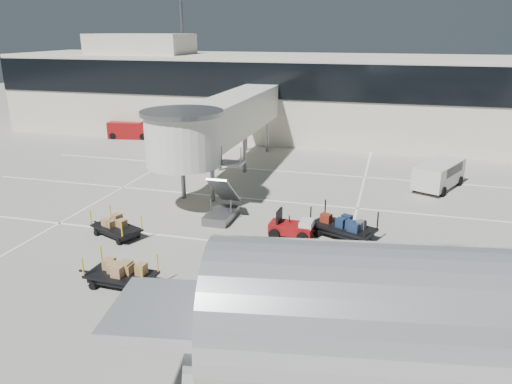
% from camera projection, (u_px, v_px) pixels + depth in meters
% --- Properties ---
extents(ground, '(140.00, 140.00, 0.00)m').
position_uv_depth(ground, '(214.00, 259.00, 23.76)').
color(ground, '#AFAC9D').
rests_on(ground, ground).
extents(lane_markings, '(40.00, 30.00, 0.02)m').
position_uv_depth(lane_markings, '(254.00, 197.00, 32.47)').
color(lane_markings, white).
rests_on(lane_markings, ground).
extents(terminal, '(64.00, 12.11, 15.20)m').
position_uv_depth(terminal, '(313.00, 95.00, 49.99)').
color(terminal, beige).
rests_on(terminal, ground).
extents(jet_bridge, '(5.70, 20.40, 6.03)m').
position_uv_depth(jet_bridge, '(220.00, 122.00, 34.67)').
color(jet_bridge, silver).
rests_on(jet_bridge, ground).
extents(baggage_tug, '(2.31, 1.53, 1.48)m').
position_uv_depth(baggage_tug, '(292.00, 228.00, 26.08)').
color(baggage_tug, maroon).
rests_on(baggage_tug, ground).
extents(suitcase_cart, '(4.02, 2.78, 1.57)m').
position_uv_depth(suitcase_cart, '(342.00, 227.00, 26.11)').
color(suitcase_cart, black).
rests_on(suitcase_cart, ground).
extents(box_cart_near, '(3.61, 1.58, 1.40)m').
position_uv_depth(box_cart_near, '(118.00, 274.00, 21.16)').
color(box_cart_near, black).
rests_on(box_cart_near, ground).
extents(box_cart_far, '(3.40, 2.33, 1.33)m').
position_uv_depth(box_cart_far, '(117.00, 228.00, 26.21)').
color(box_cart_far, black).
rests_on(box_cart_far, ground).
extents(ground_worker, '(0.71, 0.48, 1.93)m').
position_uv_depth(ground_worker, '(236.00, 286.00, 19.30)').
color(ground_worker, '#ADE818').
rests_on(ground_worker, ground).
extents(minivan, '(3.73, 5.13, 1.81)m').
position_uv_depth(minivan, '(440.00, 173.00, 34.14)').
color(minivan, silver).
rests_on(minivan, ground).
extents(belt_loader, '(4.70, 2.42, 2.16)m').
position_uv_depth(belt_loader, '(131.00, 130.00, 49.98)').
color(belt_loader, maroon).
rests_on(belt_loader, ground).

